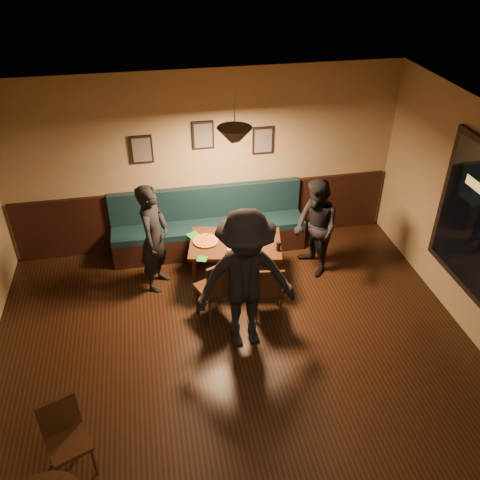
# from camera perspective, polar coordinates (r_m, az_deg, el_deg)

# --- Properties ---
(floor) EXTENTS (7.00, 7.00, 0.00)m
(floor) POSITION_cam_1_polar(r_m,az_deg,el_deg) (5.85, 1.27, -18.84)
(floor) COLOR black
(floor) RESTS_ON ground
(ceiling) EXTENTS (7.00, 7.00, 0.00)m
(ceiling) POSITION_cam_1_polar(r_m,az_deg,el_deg) (4.02, 1.77, 6.37)
(ceiling) COLOR silver
(ceiling) RESTS_ON ground
(wall_back) EXTENTS (6.00, 0.00, 6.00)m
(wall_back) POSITION_cam_1_polar(r_m,az_deg,el_deg) (7.74, -4.09, 8.71)
(wall_back) COLOR #8C704F
(wall_back) RESTS_ON ground
(wainscot) EXTENTS (5.88, 0.06, 1.00)m
(wainscot) POSITION_cam_1_polar(r_m,az_deg,el_deg) (8.13, -3.81, 2.86)
(wainscot) COLOR black
(wainscot) RESTS_ON ground
(booth_bench) EXTENTS (3.00, 0.60, 1.00)m
(booth_bench) POSITION_cam_1_polar(r_m,az_deg,el_deg) (7.90, -3.54, 1.88)
(booth_bench) COLOR #0F232D
(booth_bench) RESTS_ON ground
(picture_left) EXTENTS (0.32, 0.04, 0.42)m
(picture_left) POSITION_cam_1_polar(r_m,az_deg,el_deg) (7.55, -11.03, 10.00)
(picture_left) COLOR black
(picture_left) RESTS_ON wall_back
(picture_center) EXTENTS (0.32, 0.04, 0.42)m
(picture_center) POSITION_cam_1_polar(r_m,az_deg,el_deg) (7.54, -4.19, 11.72)
(picture_center) COLOR black
(picture_center) RESTS_ON wall_back
(picture_right) EXTENTS (0.32, 0.04, 0.42)m
(picture_right) POSITION_cam_1_polar(r_m,az_deg,el_deg) (7.74, 2.60, 11.18)
(picture_right) COLOR black
(picture_right) RESTS_ON wall_back
(pendant_lamp) EXTENTS (0.44, 0.44, 0.25)m
(pendant_lamp) POSITION_cam_1_polar(r_m,az_deg,el_deg) (6.37, -0.61, 11.53)
(pendant_lamp) COLOR black
(pendant_lamp) RESTS_ON ceiling
(dining_table) EXTENTS (1.41, 1.06, 0.68)m
(dining_table) POSITION_cam_1_polar(r_m,az_deg,el_deg) (7.30, -0.52, -2.50)
(dining_table) COLOR black
(dining_table) RESTS_ON floor
(chair_near_left) EXTENTS (0.55, 0.55, 0.96)m
(chair_near_left) POSITION_cam_1_polar(r_m,az_deg,el_deg) (6.64, -2.88, -5.28)
(chair_near_left) COLOR black
(chair_near_left) RESTS_ON floor
(chair_near_right) EXTENTS (0.42, 0.42, 0.84)m
(chair_near_right) POSITION_cam_1_polar(r_m,az_deg,el_deg) (6.70, 3.16, -5.54)
(chair_near_right) COLOR black
(chair_near_right) RESTS_ON floor
(diner_left) EXTENTS (0.59, 0.70, 1.62)m
(diner_left) POSITION_cam_1_polar(r_m,az_deg,el_deg) (7.07, -9.68, 0.23)
(diner_left) COLOR black
(diner_left) RESTS_ON floor
(diner_right) EXTENTS (0.70, 0.83, 1.50)m
(diner_right) POSITION_cam_1_polar(r_m,az_deg,el_deg) (7.38, 8.53, 1.32)
(diner_right) COLOR black
(diner_right) RESTS_ON floor
(diner_front) EXTENTS (1.25, 0.75, 1.89)m
(diner_front) POSITION_cam_1_polar(r_m,az_deg,el_deg) (5.96, 0.62, -4.73)
(diner_front) COLOR black
(diner_front) RESTS_ON floor
(pizza_a) EXTENTS (0.47, 0.47, 0.04)m
(pizza_a) POSITION_cam_1_polar(r_m,az_deg,el_deg) (7.12, -3.90, -0.10)
(pizza_a) COLOR orange
(pizza_a) RESTS_ON dining_table
(pizza_b) EXTENTS (0.39, 0.39, 0.04)m
(pizza_b) POSITION_cam_1_polar(r_m,az_deg,el_deg) (6.95, -0.03, -0.93)
(pizza_b) COLOR orange
(pizza_b) RESTS_ON dining_table
(pizza_c) EXTENTS (0.42, 0.42, 0.04)m
(pizza_c) POSITION_cam_1_polar(r_m,az_deg,el_deg) (7.34, 2.70, 1.06)
(pizza_c) COLOR #C85D25
(pizza_c) RESTS_ON dining_table
(soda_glass) EXTENTS (0.08, 0.08, 0.14)m
(soda_glass) POSITION_cam_1_polar(r_m,az_deg,el_deg) (6.93, 4.36, -0.70)
(soda_glass) COLOR black
(soda_glass) RESTS_ON dining_table
(tabasco_bottle) EXTENTS (0.04, 0.04, 0.12)m
(tabasco_bottle) POSITION_cam_1_polar(r_m,az_deg,el_deg) (7.09, 3.27, 0.15)
(tabasco_bottle) COLOR #A00512
(tabasco_bottle) RESTS_ON dining_table
(napkin_a) EXTENTS (0.22, 0.22, 0.01)m
(napkin_a) POSITION_cam_1_polar(r_m,az_deg,el_deg) (7.29, -5.25, 0.55)
(napkin_a) COLOR #1E7321
(napkin_a) RESTS_ON dining_table
(napkin_b) EXTENTS (0.17, 0.17, 0.01)m
(napkin_b) POSITION_cam_1_polar(r_m,az_deg,el_deg) (6.79, -4.31, -2.13)
(napkin_b) COLOR #1B651B
(napkin_b) RESTS_ON dining_table
(cutlery_set) EXTENTS (0.18, 0.09, 0.00)m
(cutlery_set) POSITION_cam_1_polar(r_m,az_deg,el_deg) (6.78, -0.47, -2.11)
(cutlery_set) COLOR silver
(cutlery_set) RESTS_ON dining_table
(cafe_chair_far) EXTENTS (0.49, 0.49, 0.85)m
(cafe_chair_far) POSITION_cam_1_polar(r_m,az_deg,el_deg) (5.37, -18.83, -20.80)
(cafe_chair_far) COLOR black
(cafe_chair_far) RESTS_ON floor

